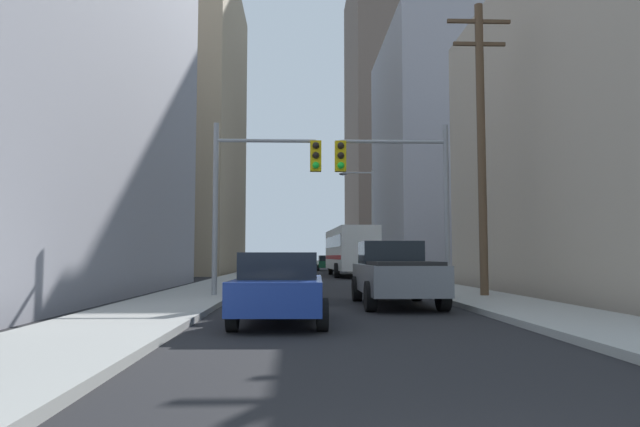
# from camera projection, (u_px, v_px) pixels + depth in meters

# --- Properties ---
(sidewalk_left) EXTENTS (2.84, 160.00, 0.15)m
(sidewalk_left) POSITION_uv_depth(u_px,v_px,m) (258.00, 271.00, 52.20)
(sidewalk_left) COLOR #9E9E99
(sidewalk_left) RESTS_ON ground
(sidewalk_right) EXTENTS (2.84, 160.00, 0.15)m
(sidewalk_right) POSITION_uv_depth(u_px,v_px,m) (363.00, 271.00, 52.57)
(sidewalk_right) COLOR #9E9E99
(sidewalk_right) RESTS_ON ground
(city_bus) EXTENTS (2.94, 11.59, 3.40)m
(city_bus) POSITION_uv_depth(u_px,v_px,m) (350.00, 249.00, 41.16)
(city_bus) COLOR silver
(city_bus) RESTS_ON ground
(pickup_truck_grey) EXTENTS (2.20, 5.40, 1.90)m
(pickup_truck_grey) POSITION_uv_depth(u_px,v_px,m) (395.00, 274.00, 16.88)
(pickup_truck_grey) COLOR slate
(pickup_truck_grey) RESTS_ON ground
(sedan_blue) EXTENTS (1.95, 4.26, 1.52)m
(sedan_blue) POSITION_uv_depth(u_px,v_px,m) (280.00, 287.00, 12.33)
(sedan_blue) COLOR navy
(sedan_blue) RESTS_ON ground
(sedan_silver) EXTENTS (1.95, 4.22, 1.52)m
(sedan_silver) POSITION_uv_depth(u_px,v_px,m) (284.00, 277.00, 18.53)
(sedan_silver) COLOR #B7BABF
(sedan_silver) RESTS_ON ground
(sedan_beige) EXTENTS (1.95, 4.24, 1.52)m
(sedan_beige) POSITION_uv_depth(u_px,v_px,m) (291.00, 268.00, 34.07)
(sedan_beige) COLOR #C6B793
(sedan_beige) RESTS_ON ground
(sedan_white) EXTENTS (1.95, 4.20, 1.52)m
(sedan_white) POSITION_uv_depth(u_px,v_px,m) (290.00, 266.00, 39.24)
(sedan_white) COLOR white
(sedan_white) RESTS_ON ground
(sedan_green) EXTENTS (1.95, 4.25, 1.52)m
(sedan_green) POSITION_uv_depth(u_px,v_px,m) (326.00, 263.00, 57.21)
(sedan_green) COLOR #195938
(sedan_green) RESTS_ON ground
(traffic_signal_near_left) EXTENTS (3.69, 0.44, 6.00)m
(traffic_signal_near_left) POSITION_uv_depth(u_px,v_px,m) (262.00, 180.00, 19.50)
(traffic_signal_near_left) COLOR gray
(traffic_signal_near_left) RESTS_ON ground
(traffic_signal_near_right) EXTENTS (3.95, 0.44, 6.00)m
(traffic_signal_near_right) POSITION_uv_depth(u_px,v_px,m) (398.00, 180.00, 19.68)
(traffic_signal_near_right) COLOR gray
(traffic_signal_near_right) RESTS_ON ground
(utility_pole_right) EXTENTS (2.20, 0.28, 10.14)m
(utility_pole_right) POSITION_uv_depth(u_px,v_px,m) (481.00, 141.00, 19.44)
(utility_pole_right) COLOR brown
(utility_pole_right) RESTS_ON ground
(street_lamp_right) EXTENTS (2.44, 0.32, 7.50)m
(street_lamp_right) POSITION_uv_depth(u_px,v_px,m) (367.00, 212.00, 39.96)
(street_lamp_right) COLOR gray
(street_lamp_right) RESTS_ON ground
(building_left_mid_office) EXTENTS (17.71, 19.50, 25.99)m
(building_left_mid_office) POSITION_uv_depth(u_px,v_px,m) (135.00, 124.00, 50.08)
(building_left_mid_office) COLOR tan
(building_left_mid_office) RESTS_ON ground
(building_right_mid_block) EXTENTS (18.11, 18.42, 21.70)m
(building_right_mid_block) POSITION_uv_depth(u_px,v_px,m) (481.00, 155.00, 53.31)
(building_right_mid_block) COLOR #93939E
(building_right_mid_block) RESTS_ON ground
(building_right_far_highrise) EXTENTS (19.38, 24.72, 48.03)m
(building_right_far_highrise) POSITION_uv_depth(u_px,v_px,m) (409.00, 120.00, 94.81)
(building_right_far_highrise) COLOR #66564C
(building_right_far_highrise) RESTS_ON ground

